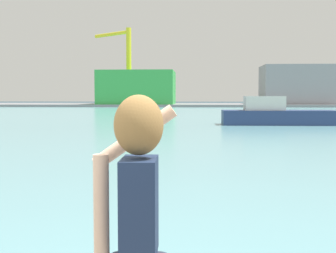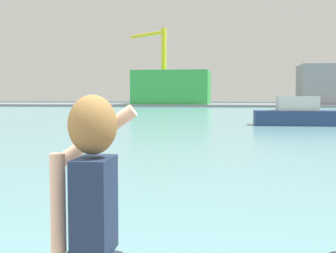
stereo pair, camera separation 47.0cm
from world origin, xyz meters
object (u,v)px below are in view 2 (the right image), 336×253
(boat_moored, at_px, (309,115))
(warehouse_left, at_px, (173,88))
(port_crane, at_px, (160,58))
(person_photographer, at_px, (93,212))

(boat_moored, xyz_separation_m, warehouse_left, (-17.71, 57.22, 3.00))
(port_crane, bearing_deg, warehouse_left, 26.03)
(warehouse_left, bearing_deg, boat_moored, -72.80)
(person_photographer, relative_size, port_crane, 0.12)
(person_photographer, distance_m, warehouse_left, 89.96)
(boat_moored, height_order, warehouse_left, warehouse_left)
(person_photographer, height_order, boat_moored, person_photographer)
(person_photographer, distance_m, port_crane, 89.46)
(person_photographer, bearing_deg, port_crane, 7.43)
(person_photographer, xyz_separation_m, port_crane, (-13.89, 88.00, 8.11))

